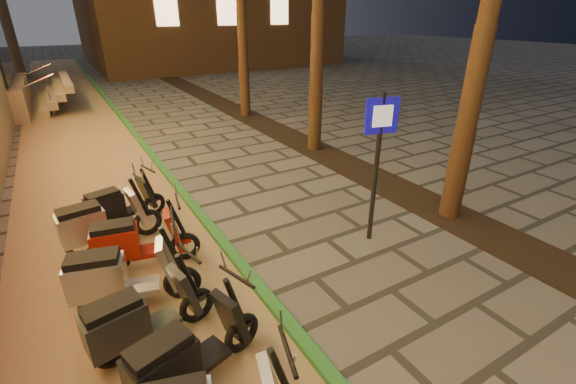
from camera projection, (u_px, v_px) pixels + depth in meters
ground at (390, 349)px, 4.81m from camera, size 120.00×120.00×0.00m
parking_strip at (84, 155)px, 11.41m from camera, size 3.40×60.00×0.01m
green_curb at (143, 144)px, 12.18m from camera, size 0.18×60.00×0.10m
planting_strip at (356, 169)px, 10.37m from camera, size 1.20×40.00×0.02m
pedestrian_sign at (378, 149)px, 6.46m from camera, size 0.58×0.18×2.69m
scooter_6 at (185, 357)px, 4.08m from camera, size 1.65×0.86×1.17m
scooter_7 at (138, 319)px, 4.59m from camera, size 1.63×0.73×1.15m
scooter_8 at (118, 277)px, 5.27m from camera, size 1.73×0.86×1.22m
scooter_9 at (133, 242)px, 6.12m from camera, size 1.65×0.71×1.16m
scooter_10 at (99, 224)px, 6.62m from camera, size 1.72×0.70×1.21m
scooter_11 at (118, 206)px, 7.38m from camera, size 1.52×0.76×1.07m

